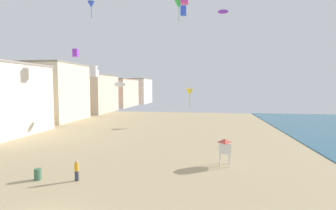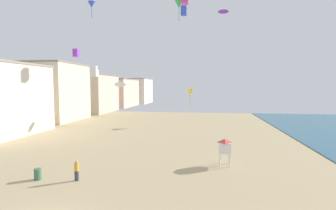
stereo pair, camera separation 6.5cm
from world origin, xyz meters
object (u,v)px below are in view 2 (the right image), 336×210
Objects in this scene: kite_green_delta at (179,4)px; beach_trash_bin at (38,174)px; kite_flyer at (77,169)px; kite_yellow_delta at (190,92)px; kite_purple_parafoil at (223,12)px; kite_blue_box at (184,11)px; lifeguard_stand at (225,146)px; kite_white_parafoil at (120,84)px; kite_blue_delta at (92,5)px; kite_purple_box at (76,53)px; kite_white_box at (94,71)px.

beach_trash_bin is at bearing -123.79° from kite_green_delta.
kite_flyer is 32.25m from kite_yellow_delta.
kite_blue_box is at bearing 138.29° from kite_purple_parafoil.
kite_flyer reaches higher than beach_trash_bin.
lifeguard_stand is at bearing 21.94° from beach_trash_bin.
beach_trash_bin is 0.42× the size of kite_white_parafoil.
kite_purple_parafoil is 23.61m from kite_blue_delta.
kite_purple_parafoil is 0.80× the size of kite_white_parafoil.
kite_flyer is 23.15m from kite_green_delta.
kite_white_parafoil is (-11.53, 9.63, -10.07)m from kite_green_delta.
kite_flyer is 1.48× the size of kite_purple_box.
lifeguard_stand is at bearing -21.97° from kite_white_box.
kite_purple_box is at bearing -108.65° from kite_white_parafoil.
beach_trash_bin is 38.22m from kite_blue_box.
kite_blue_delta reaches higher than kite_white_parafoil.
beach_trash_bin is at bearing -123.37° from kite_purple_parafoil.
kite_white_parafoil is (-16.92, 18.09, 6.06)m from lifeguard_stand.
kite_blue_box is at bearing 48.03° from kite_purple_box.
kite_purple_box is 0.37× the size of kite_blue_delta.
kite_white_box is at bearing -32.38° from kite_purple_box.
kite_green_delta is 0.86× the size of kite_blue_delta.
kite_purple_parafoil is at bearing -3.53° from kite_blue_delta.
kite_flyer is 0.64× the size of lifeguard_stand.
kite_white_parafoil is (-5.01, 23.88, 6.98)m from kite_flyer.
kite_green_delta is 16.30m from kite_blue_box.
kite_white_parafoil is (-0.74, 11.56, -1.56)m from kite_white_box.
kite_purple_parafoil reaches higher than lifeguard_stand.
kite_green_delta is 11.46m from kite_purple_parafoil.
kite_purple_parafoil is at bearing 96.03° from lifeguard_stand.
kite_blue_box reaches higher than kite_purple_box.
kite_blue_delta is (-2.65, 10.49, 10.15)m from kite_purple_box.
kite_purple_box is at bearing -131.97° from kite_blue_box.
kite_white_parafoil reaches higher than kite_flyer.
kite_purple_parafoil is at bearing 23.55° from kite_purple_box.
kite_blue_box is at bearing 73.71° from beach_trash_bin.
kite_purple_box is at bearing 164.30° from lifeguard_stand.
kite_white_box is 0.39× the size of kite_yellow_delta.
kite_flyer is 0.96× the size of kite_blue_box.
beach_trash_bin is 0.81× the size of kite_purple_box.
kite_flyer is at bearing -78.16° from kite_white_parafoil.
lifeguard_stand is 32.11m from kite_blue_box.
kite_purple_parafoil is (16.93, 11.47, 10.16)m from kite_white_box.
beach_trash_bin is 15.54m from kite_white_box.
kite_purple_parafoil is 21.20m from kite_white_parafoil.
kite_white_box is at bearing -145.89° from kite_purple_parafoil.
kite_green_delta is (14.61, -0.50, 5.74)m from kite_purple_box.
kite_purple_box is 0.32× the size of kite_yellow_delta.
beach_trash_bin is 0.52× the size of kite_purple_parafoil.
kite_white_parafoil is (5.74, -1.35, -14.48)m from kite_blue_delta.
kite_green_delta is at bearing -7.10° from kite_flyer.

